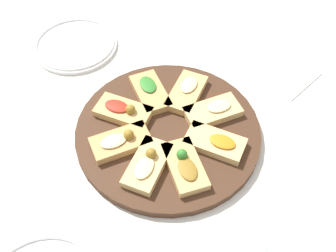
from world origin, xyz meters
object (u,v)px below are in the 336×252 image
Objects in this scene: plate_right at (75,44)px; water_glass at (281,248)px; serving_board at (168,131)px; napkin_stack at (288,74)px.

water_glass is (-0.28, -0.71, 0.04)m from plate_right.
water_glass is (-0.14, -0.32, 0.03)m from serving_board.
serving_board is 0.37m from napkin_stack.
water_glass is at bearing -162.24° from napkin_stack.
serving_board is at bearing 152.57° from napkin_stack.
plate_right is 2.64× the size of water_glass.
plate_right is at bearing 109.75° from napkin_stack.
serving_board reaches higher than plate_right.
plate_right is 0.76m from water_glass.
water_glass is at bearing -111.25° from plate_right.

